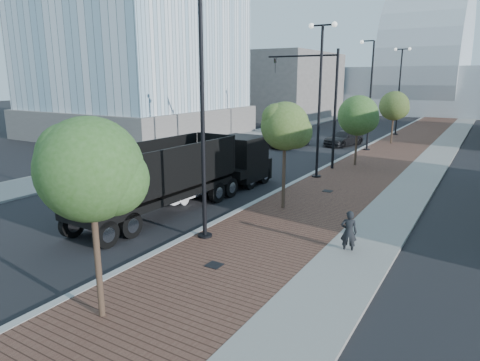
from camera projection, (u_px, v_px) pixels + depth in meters
The scene contains 23 objects.
sidewalk at pixel (414, 144), 40.12m from camera, with size 7.00×140.00×0.12m, color #4C2D23.
concrete_strip at pixel (445, 146), 38.77m from camera, with size 2.40×140.00×0.13m, color slate.
curb at pixel (376, 141), 41.86m from camera, with size 0.30×140.00×0.14m, color gray.
west_sidewalk at pixel (261, 133), 48.35m from camera, with size 4.00×140.00×0.12m, color slate.
dump_truck at pixel (206, 172), 22.06m from camera, with size 2.83×13.40×3.29m.
white_sedan at pixel (189, 183), 22.29m from camera, with size 1.61×4.62×1.52m, color white.
dark_car_mid at pixel (288, 140), 38.69m from camera, with size 2.21×4.80×1.33m, color black.
dark_car_far at pixel (344, 138), 39.52m from camera, with size 1.92×4.71×1.37m, color black.
pedestrian at pixel (349, 232), 15.07m from camera, with size 0.58×0.38×1.59m, color black.
streetlight_1 at pixel (200, 128), 15.59m from camera, with size 1.44×0.56×9.21m.
streetlight_2 at pixel (320, 101), 25.43m from camera, with size 1.72×0.56×9.28m.
streetlight_3 at pixel (369, 100), 35.61m from camera, with size 1.44×0.56×9.21m.
streetlight_4 at pixel (399, 91), 45.45m from camera, with size 1.72×0.56×9.28m.
traffic_mast at pixel (323, 96), 28.34m from camera, with size 5.09×0.20×8.00m.
tree_0 at pixel (92, 170), 10.11m from camera, with size 2.57×2.55×5.28m.
tree_1 at pixel (286, 127), 19.29m from camera, with size 2.29×2.22×5.12m.
tree_2 at pixel (359, 116), 29.39m from camera, with size 2.79×2.79×5.01m.
tree_3 at pixel (395, 106), 39.39m from camera, with size 2.71×2.71×5.00m.
tower_podium at pixel (139, 121), 46.83m from camera, with size 19.00×19.00×3.00m, color #66605C.
convention_center at pixel (427, 79), 79.00m from camera, with size 50.00×30.00×50.00m.
commercial_block_nw at pixel (281, 86), 67.36m from camera, with size 14.00×20.00×10.00m, color #5F5955.
utility_cover_1 at pixel (214, 265), 13.96m from camera, with size 0.50×0.50×0.02m, color black.
utility_cover_2 at pixel (328, 191), 23.13m from camera, with size 0.50×0.50×0.02m, color black.
Camera 1 is at (9.76, -2.64, 6.13)m, focal length 31.67 mm.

